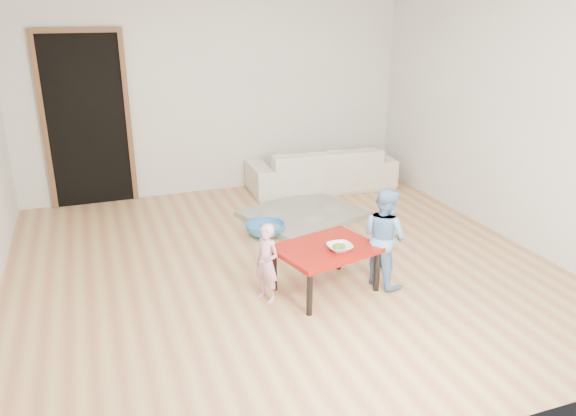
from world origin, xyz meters
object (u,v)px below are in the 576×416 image
child_pink (267,263)px  child_blue (384,237)px  basin (265,229)px  red_table (326,268)px  sofa (321,168)px  bowl (340,247)px

child_pink → child_blue: (1.06, -0.06, 0.11)m
child_blue → basin: child_blue is taller
child_blue → red_table: bearing=64.9°
red_table → child_pink: size_ratio=1.22×
sofa → child_blue: child_blue is taller
red_table → child_blue: 0.58m
sofa → red_table: (-1.09, -2.66, -0.08)m
sofa → child_blue: bearing=81.0°
basin → red_table: bearing=-85.0°
child_pink → child_blue: bearing=59.5°
child_pink → child_blue: size_ratio=0.76×
basin → bowl: bearing=-82.3°
red_table → basin: size_ratio=1.93×
child_pink → basin: (0.41, 1.35, -0.27)m
red_table → basin: 1.37m
sofa → basin: (-1.21, -1.30, -0.22)m
sofa → basin: bearing=49.7°
sofa → red_table: size_ratio=2.34×
child_blue → basin: 1.60m
bowl → child_pink: 0.63m
sofa → red_table: 2.87m
sofa → red_table: bearing=70.4°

